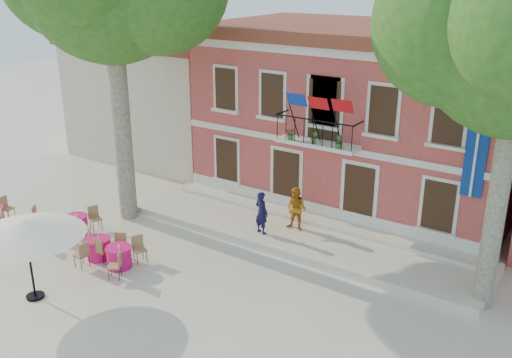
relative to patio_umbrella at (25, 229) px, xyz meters
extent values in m
plane|color=beige|center=(2.86, 3.79, -2.37)|extent=(90.00, 90.00, 0.00)
cube|color=#C85148|center=(4.86, 13.79, 1.13)|extent=(13.00, 8.00, 7.00)
cube|color=brown|center=(4.86, 13.79, 4.88)|extent=(13.50, 8.50, 0.50)
cube|color=silver|center=(4.86, 9.84, 4.48)|extent=(13.30, 0.35, 0.35)
cube|color=silver|center=(4.86, 9.34, 1.13)|extent=(3.20, 0.90, 0.15)
cube|color=black|center=(4.86, 8.94, 2.13)|extent=(3.20, 0.04, 0.04)
cube|color=navy|center=(10.46, 9.73, 1.93)|extent=(0.70, 0.05, 3.60)
cube|color=#0D2D96|center=(3.96, 8.59, 2.88)|extent=(0.76, 0.27, 0.47)
cube|color=#BA0C11|center=(4.86, 8.59, 2.88)|extent=(0.76, 0.29, 0.47)
cube|color=#BA0C11|center=(5.76, 8.59, 2.88)|extent=(0.76, 0.27, 0.47)
imported|color=#26591E|center=(3.86, 9.04, 1.44)|extent=(0.43, 0.37, 0.48)
imported|color=#26591E|center=(4.86, 9.04, 1.44)|extent=(0.26, 0.21, 0.48)
imported|color=#26591E|center=(5.86, 9.04, 1.44)|extent=(0.27, 0.27, 0.48)
cube|color=beige|center=(-6.64, 14.79, 0.63)|extent=(9.00, 9.00, 6.00)
cube|color=brown|center=(-6.64, 14.79, 3.83)|extent=(9.40, 9.40, 0.40)
cube|color=silver|center=(4.86, 8.19, -2.22)|extent=(14.00, 3.40, 0.30)
cylinder|color=#A59E84|center=(-2.11, 6.09, 1.69)|extent=(0.72, 0.72, 8.13)
cylinder|color=#A59E84|center=(11.73, 7.31, 1.10)|extent=(0.57, 0.57, 6.94)
cylinder|color=black|center=(0.00, 0.00, -2.33)|extent=(0.56, 0.56, 0.08)
cylinder|color=black|center=(0.00, 0.00, -1.20)|extent=(0.07, 0.07, 2.34)
cone|color=white|center=(0.00, 0.00, 0.01)|extent=(3.55, 3.55, 0.51)
imported|color=#110F33|center=(3.67, 7.32, -1.25)|extent=(0.68, 0.52, 1.65)
imported|color=#C36E16|center=(4.61, 8.29, -1.23)|extent=(0.86, 0.69, 1.69)
cylinder|color=#F11666|center=(-3.73, 2.75, -2.00)|extent=(0.84, 0.84, 0.75)
cylinder|color=#F11666|center=(-3.73, 2.75, -1.61)|extent=(0.90, 0.90, 0.02)
cube|color=tan|center=(-4.19, 3.35, -1.90)|extent=(0.59, 0.59, 0.95)
cube|color=tan|center=(-3.27, 2.16, -1.90)|extent=(0.59, 0.59, 0.95)
cylinder|color=#F11666|center=(0.77, 2.83, -2.00)|extent=(0.84, 0.84, 0.75)
cylinder|color=#F11666|center=(0.77, 2.83, -1.61)|extent=(0.90, 0.90, 0.02)
cube|color=tan|center=(1.09, 3.51, -1.90)|extent=(0.56, 0.56, 0.95)
cube|color=tan|center=(0.03, 2.77, -1.90)|extent=(0.46, 0.46, 0.95)
cube|color=tan|center=(1.21, 2.22, -1.90)|extent=(0.59, 0.59, 0.95)
cube|color=tan|center=(-6.05, 3.16, -1.90)|extent=(0.48, 0.48, 0.95)
cylinder|color=#F11666|center=(-2.52, 3.76, -2.00)|extent=(0.84, 0.84, 0.75)
cylinder|color=#F11666|center=(-2.52, 3.76, -1.61)|extent=(0.90, 0.90, 0.02)
cube|color=tan|center=(-2.79, 3.06, -1.90)|extent=(0.54, 0.54, 0.95)
cube|color=tan|center=(-2.25, 4.45, -1.90)|extent=(0.54, 0.54, 0.95)
cylinder|color=#F11666|center=(-0.30, 2.89, -2.00)|extent=(0.84, 0.84, 0.75)
cylinder|color=#F11666|center=(-0.30, 2.89, -1.61)|extent=(0.90, 0.90, 0.02)
cube|color=tan|center=(0.35, 3.25, -1.90)|extent=(0.57, 0.57, 0.95)
cube|color=tan|center=(-0.94, 3.27, -1.90)|extent=(0.58, 0.58, 0.95)
cube|color=tan|center=(-0.32, 2.14, -1.90)|extent=(0.43, 0.43, 0.95)
camera|label=1|loc=(14.36, -9.00, 7.29)|focal=40.00mm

